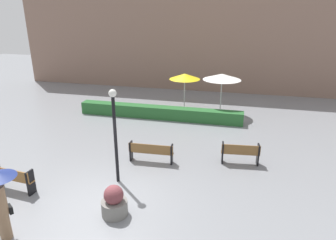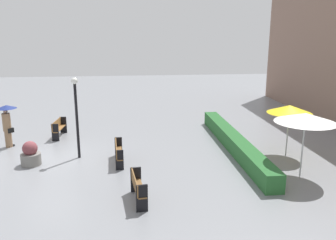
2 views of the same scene
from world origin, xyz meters
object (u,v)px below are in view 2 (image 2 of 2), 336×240
at_px(bench_far_right, 138,186).
at_px(patio_umbrella_white, 306,118).
at_px(lamp_post, 76,109).
at_px(patio_umbrella_yellow, 290,109).
at_px(bench_mid_center, 118,151).
at_px(planter_pot, 31,155).
at_px(pedestrian_with_umbrella, 7,120).
at_px(bench_near_left, 59,127).

bearing_deg(bench_far_right, patio_umbrella_white, 101.76).
distance_m(lamp_post, patio_umbrella_white, 9.32).
xyz_separation_m(bench_far_right, patio_umbrella_yellow, (-3.66, 6.80, 1.62)).
bearing_deg(patio_umbrella_yellow, lamp_post, -94.85).
distance_m(lamp_post, patio_umbrella_yellow, 9.31).
relative_size(bench_mid_center, planter_pot, 1.84).
height_order(pedestrian_with_umbrella, planter_pot, pedestrian_with_umbrella).
bearing_deg(pedestrian_with_umbrella, lamp_post, 62.16).
bearing_deg(patio_umbrella_white, patio_umbrella_yellow, 167.89).
relative_size(bench_mid_center, pedestrian_with_umbrella, 0.91).
xyz_separation_m(patio_umbrella_yellow, patio_umbrella_white, (2.35, -0.50, 0.20)).
xyz_separation_m(planter_pot, lamp_post, (-0.67, 1.90, 1.77)).
xyz_separation_m(pedestrian_with_umbrella, planter_pot, (2.55, 1.66, -0.89)).
bearing_deg(planter_pot, pedestrian_with_umbrella, -146.91).
relative_size(planter_pot, patio_umbrella_yellow, 0.44).
height_order(bench_near_left, patio_umbrella_yellow, patio_umbrella_yellow).
bearing_deg(bench_far_right, lamp_post, -150.92).
relative_size(bench_mid_center, patio_umbrella_yellow, 0.82).
height_order(bench_far_right, patio_umbrella_yellow, patio_umbrella_yellow).
height_order(bench_far_right, bench_near_left, bench_near_left).
xyz_separation_m(bench_far_right, planter_pot, (-3.78, -4.37, -0.09)).
bearing_deg(pedestrian_with_umbrella, patio_umbrella_white, 67.87).
distance_m(bench_near_left, pedestrian_with_umbrella, 2.67).
height_order(lamp_post, patio_umbrella_white, lamp_post).
bearing_deg(bench_far_right, planter_pot, -130.83).
distance_m(bench_mid_center, patio_umbrella_yellow, 7.71).
relative_size(bench_far_right, bench_near_left, 0.96).
height_order(bench_mid_center, patio_umbrella_yellow, patio_umbrella_yellow).
bearing_deg(patio_umbrella_white, bench_mid_center, -108.51).
bearing_deg(planter_pot, bench_near_left, 174.21).
xyz_separation_m(lamp_post, patio_umbrella_yellow, (0.79, 9.28, -0.07)).
bearing_deg(bench_mid_center, bench_far_right, 11.23).
height_order(bench_far_right, patio_umbrella_white, patio_umbrella_white).
distance_m(bench_near_left, bench_mid_center, 5.25).
bearing_deg(bench_far_right, bench_near_left, -153.10).
distance_m(bench_mid_center, planter_pot, 3.64).
relative_size(planter_pot, patio_umbrella_white, 0.41).
bearing_deg(bench_mid_center, pedestrian_with_umbrella, -116.66).
relative_size(bench_near_left, lamp_post, 0.46).
relative_size(bench_far_right, lamp_post, 0.45).
distance_m(bench_mid_center, patio_umbrella_white, 7.64).
xyz_separation_m(pedestrian_with_umbrella, patio_umbrella_white, (5.02, 12.33, 1.02)).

